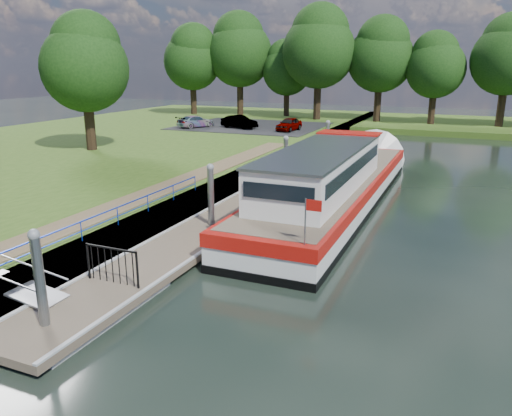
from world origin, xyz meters
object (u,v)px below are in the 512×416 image
at_px(pontoon, 254,203).
at_px(barge, 337,183).
at_px(car_b, 239,122).
at_px(car_a, 289,124).
at_px(car_c, 196,121).

relative_size(pontoon, barge, 1.42).
bearing_deg(car_b, barge, -128.62).
relative_size(pontoon, car_a, 8.43).
xyz_separation_m(pontoon, car_a, (-6.20, 22.76, 1.26)).
bearing_deg(barge, pontoon, -149.60).
height_order(car_a, car_b, car_b).
relative_size(barge, car_a, 5.94).
height_order(pontoon, car_b, car_b).
bearing_deg(barge, car_a, 115.37).
bearing_deg(car_c, car_a, -149.25).
relative_size(pontoon, car_b, 7.95).
height_order(barge, car_a, barge).
xyz_separation_m(barge, car_c, (-19.19, 19.55, 0.32)).
height_order(car_b, car_c, car_b).
xyz_separation_m(pontoon, car_b, (-11.28, 22.62, 1.27)).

